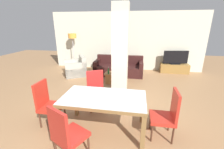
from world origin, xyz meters
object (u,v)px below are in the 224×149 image
tv_stand (174,68)px  floor_lamp (72,39)px  dining_chair_far_left (96,89)px  dining_chair_near_left (66,133)px  armchair (76,69)px  tv_screen (176,58)px  dining_chair_head_right (167,113)px  bottle (108,71)px  coffee_table (113,78)px  dining_chair_head_left (47,102)px  dining_table (104,104)px  sofa (119,68)px

tv_stand → floor_lamp: (-4.81, -0.14, 1.26)m
dining_chair_far_left → dining_chair_near_left: same height
armchair → tv_screen: (4.31, 1.09, 0.42)m
dining_chair_head_right → bottle: dining_chair_head_right is taller
dining_chair_far_left → tv_stand: (2.72, 3.55, -0.32)m
coffee_table → dining_chair_far_left: bearing=-94.5°
floor_lamp → dining_chair_far_left: bearing=-58.5°
dining_chair_head_left → armchair: size_ratio=0.81×
dining_table → dining_chair_head_right: dining_chair_head_right is taller
tv_stand → floor_lamp: floor_lamp is taller
dining_chair_head_right → coffee_table: (-1.51, 2.68, -0.32)m
dining_chair_near_left → coffee_table: 3.53m
dining_chair_head_right → coffee_table: bearing=29.3°
tv_stand → dining_chair_far_left: bearing=-127.5°
armchair → dining_chair_far_left: bearing=-176.1°
sofa → dining_chair_far_left: bearing=85.4°
dining_chair_head_right → armchair: (-3.24, 3.32, -0.24)m
armchair → bottle: 1.78m
dining_chair_near_left → armchair: (-1.59, 4.16, -0.24)m
dining_chair_head_left → tv_screen: (3.57, 4.42, 0.18)m
dining_chair_head_left → sofa: dining_chair_head_left is taller
dining_chair_head_left → coffee_table: dining_chair_head_left is taller
dining_chair_head_left → sofa: bearing=163.9°
tv_stand → armchair: bearing=-165.8°
dining_chair_near_left → bottle: (-0.00, 3.39, -0.03)m
sofa → tv_screen: (2.49, 0.67, 0.43)m
dining_chair_far_left → tv_screen: size_ratio=0.92×
dining_chair_head_left → dining_chair_far_left: 1.21m
coffee_table → tv_screen: size_ratio=0.55×
bottle → tv_stand: 3.31m
dining_chair_far_left → floor_lamp: (-2.09, 3.40, 0.94)m
tv_screen → dining_table: bearing=52.9°
floor_lamp → armchair: bearing=-62.3°
armchair → dining_chair_head_left: bearing=163.5°
sofa → armchair: size_ratio=1.71×
dining_chair_near_left → bottle: 3.39m
dining_chair_head_left → armchair: (-0.74, 3.32, -0.24)m
dining_chair_near_left → tv_screen: bearing=89.0°
armchair → tv_screen: size_ratio=1.12×
dining_table → tv_screen: size_ratio=1.54×
dining_table → armchair: 3.89m
dining_table → sofa: sofa is taller
dining_chair_head_left → tv_stand: bearing=141.1°
dining_chair_near_left → tv_stand: 5.92m
tv_stand → floor_lamp: bearing=-178.3°
dining_chair_head_left → coffee_table: bearing=159.8°
floor_lamp → coffee_table: bearing=-35.5°
sofa → armchair: (-1.82, -0.42, 0.01)m
tv_screen → sofa: bearing=5.6°
sofa → tv_stand: (2.49, 0.67, -0.07)m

